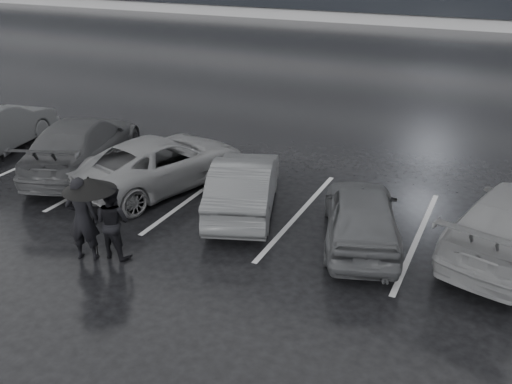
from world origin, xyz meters
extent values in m
plane|color=black|center=(0.00, 0.00, 0.00)|extent=(160.00, 160.00, 0.00)
imported|color=black|center=(2.29, 1.77, 0.65)|extent=(2.65, 4.11, 1.30)
imported|color=#2B2B2D|center=(-0.69, 2.16, 0.66)|extent=(2.67, 4.27, 1.33)
imported|color=#4B4A4D|center=(-3.32, 2.58, 0.67)|extent=(3.51, 5.22, 1.33)
imported|color=black|center=(-5.97, 2.64, 0.75)|extent=(3.71, 5.55, 1.49)
imported|color=black|center=(-2.60, -1.25, 0.90)|extent=(0.76, 0.63, 1.79)
imported|color=black|center=(-2.13, -0.93, 0.78)|extent=(0.78, 0.62, 1.56)
cylinder|color=black|center=(-2.43, -1.14, 0.77)|extent=(0.02, 0.02, 1.54)
cone|color=black|center=(-2.43, -1.14, 1.64)|extent=(1.06, 1.06, 0.27)
sphere|color=black|center=(-2.43, -1.14, 1.77)|extent=(0.05, 0.05, 0.05)
cube|color=#AEAEB1|center=(-7.80, 2.50, 0.00)|extent=(0.12, 5.00, 0.00)
cube|color=#AEAEB1|center=(-5.00, 2.50, 0.00)|extent=(0.12, 5.00, 0.00)
cube|color=#AEAEB1|center=(-2.20, 2.50, 0.00)|extent=(0.12, 5.00, 0.00)
cube|color=#AEAEB1|center=(0.60, 2.50, 0.00)|extent=(0.12, 5.00, 0.00)
cube|color=#AEAEB1|center=(3.40, 2.50, 0.00)|extent=(0.12, 5.00, 0.00)
camera|label=1|loc=(4.86, -9.00, 6.01)|focal=40.00mm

